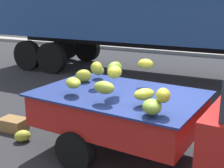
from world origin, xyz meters
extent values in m
plane|color=#28282B|center=(0.00, 0.00, 0.00)|extent=(220.00, 220.00, 0.00)
cube|color=#B21E19|center=(-0.86, -0.03, 0.58)|extent=(2.69, 1.89, 0.08)
cube|color=#B21E19|center=(-0.79, 0.79, 0.84)|extent=(2.56, 0.26, 0.44)
cube|color=#B21E19|center=(-0.93, -0.85, 0.84)|extent=(2.56, 0.26, 0.44)
cube|color=#B21E19|center=(0.39, -0.13, 0.84)|extent=(0.19, 1.69, 0.44)
cube|color=#B21E19|center=(-2.11, 0.07, 0.84)|extent=(0.19, 1.69, 0.44)
cube|color=#B21914|center=(-0.79, 0.82, 0.80)|extent=(2.45, 0.21, 0.07)
cube|color=navy|center=(-0.86, -0.03, 1.07)|extent=(2.82, 2.02, 0.03)
ellipsoid|color=olive|center=(-0.03, -0.79, 1.21)|extent=(0.36, 0.41, 0.19)
ellipsoid|color=#A9AA2B|center=(-1.74, 0.29, 1.20)|extent=(0.38, 0.38, 0.23)
ellipsoid|color=gold|center=(-0.27, -0.45, 1.25)|extent=(0.36, 0.40, 0.16)
ellipsoid|color=gold|center=(-1.35, 0.09, 1.43)|extent=(0.30, 0.33, 0.21)
ellipsoid|color=olive|center=(-0.89, -0.14, 1.50)|extent=(0.21, 0.35, 0.23)
ellipsoid|color=gold|center=(-0.64, 0.56, 1.47)|extent=(0.29, 0.25, 0.18)
ellipsoid|color=#A0AA2E|center=(-1.46, -0.46, 1.28)|extent=(0.42, 0.43, 0.16)
ellipsoid|color=gold|center=(0.08, -0.68, 1.35)|extent=(0.27, 0.32, 0.19)
ellipsoid|color=#8FA02D|center=(-1.61, 0.63, 1.24)|extent=(0.31, 0.33, 0.17)
ellipsoid|color=gold|center=(-0.84, -0.25, 1.48)|extent=(0.26, 0.31, 0.19)
ellipsoid|color=#93A731|center=(-0.83, -0.61, 1.32)|extent=(0.36, 0.27, 0.19)
cylinder|color=black|center=(-1.10, 0.81, 0.32)|extent=(0.65, 0.25, 0.64)
cylinder|color=black|center=(-1.23, -0.82, 0.32)|extent=(0.65, 0.25, 0.64)
cube|color=black|center=(-1.94, 5.53, 1.10)|extent=(11.04, 0.43, 0.30)
cylinder|color=black|center=(-5.54, 6.74, 0.54)|extent=(1.08, 0.30, 1.08)
cylinder|color=black|center=(-5.54, 4.34, 0.54)|extent=(1.08, 0.30, 1.08)
cylinder|color=black|center=(-6.62, 6.74, 0.54)|extent=(1.08, 0.30, 1.08)
cylinder|color=black|center=(-6.62, 4.34, 0.54)|extent=(1.08, 0.30, 1.08)
ellipsoid|color=gold|center=(-2.66, -0.41, 0.10)|extent=(0.39, 0.39, 0.21)
cube|color=olive|center=(-3.18, -0.09, 0.12)|extent=(0.53, 0.38, 0.24)
camera|label=1|loc=(1.24, -4.50, 2.58)|focal=50.74mm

